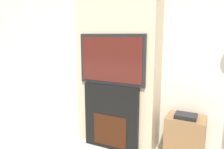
% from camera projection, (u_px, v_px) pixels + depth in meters
% --- Properties ---
extents(wall_back, '(6.00, 0.06, 2.70)m').
position_uv_depth(wall_back, '(125.00, 50.00, 3.26)').
color(wall_back, silver).
rests_on(wall_back, ground_plane).
extents(chimney_breast, '(1.14, 0.41, 2.70)m').
position_uv_depth(chimney_breast, '(119.00, 51.00, 3.05)').
color(chimney_breast, '#BCAD8E').
rests_on(chimney_breast, ground_plane).
extents(fireplace, '(0.79, 0.15, 0.92)m').
position_uv_depth(fireplace, '(112.00, 117.00, 3.03)').
color(fireplace, black).
rests_on(fireplace, ground_plane).
extents(television, '(0.94, 0.07, 0.67)m').
position_uv_depth(television, '(112.00, 60.00, 2.89)').
color(television, black).
rests_on(television, fireplace).
extents(media_stand, '(0.47, 0.36, 0.61)m').
position_uv_depth(media_stand, '(185.00, 137.00, 2.78)').
color(media_stand, brown).
rests_on(media_stand, ground_plane).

